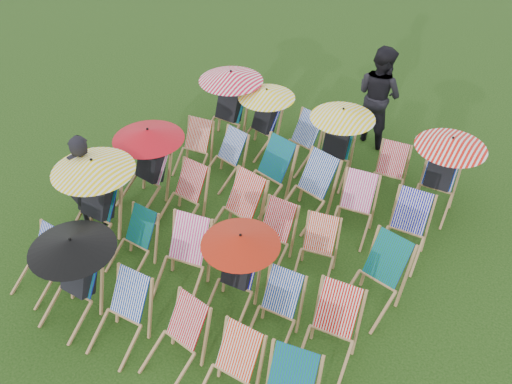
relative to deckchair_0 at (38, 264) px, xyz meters
The scene contains 32 objects.
ground 3.02m from the deckchair_0, 47.06° to the left, with size 100.00×100.00×0.00m, color black.
deckchair_0 is the anchor object (origin of this frame).
deckchair_1 0.86m from the deckchair_0, ahead, with size 1.11×1.15×1.31m.
deckchair_2 1.62m from the deckchair_0, ahead, with size 0.64×0.87×0.91m.
deckchair_3 2.43m from the deckchair_0, ahead, with size 0.68×0.88×0.89m.
deckchair_4 3.25m from the deckchair_0, ahead, with size 0.60×0.84×0.90m.
deckchair_6 1.20m from the deckchair_0, 91.84° to the left, with size 1.22×1.27×1.45m.
deckchair_7 1.30m from the deckchair_0, 51.43° to the left, with size 0.56×0.78×0.83m.
deckchair_8 2.00m from the deckchair_0, 32.26° to the left, with size 0.81×1.01×0.99m.
deckchair_9 2.79m from the deckchair_0, 25.21° to the left, with size 1.04×1.10×1.23m.
deckchair_10 3.39m from the deckchair_0, 17.50° to the left, with size 0.63×0.83×0.86m.
deckchair_11 4.12m from the deckchair_0, 15.13° to the left, with size 0.73×0.94×0.95m.
deckchair_12 2.34m from the deckchair_0, 90.12° to the left, with size 1.15×1.21×1.36m.
deckchair_13 2.38m from the deckchair_0, 70.69° to the left, with size 0.62×0.84×0.88m.
deckchair_14 2.89m from the deckchair_0, 52.84° to the left, with size 0.79×1.00×1.00m.
deckchair_15 3.30m from the deckchair_0, 41.88° to the left, with size 0.58×0.80×0.86m.
deckchair_16 3.91m from the deckchair_0, 36.04° to the left, with size 0.68×0.85×0.82m.
deckchair_17 4.65m from the deckchair_0, 28.11° to the left, with size 0.79×1.00×0.98m.
deckchair_18 3.44m from the deckchair_0, 88.46° to the left, with size 0.67×0.85×0.84m.
deckchair_19 3.53m from the deckchair_0, 77.91° to the left, with size 0.70×0.87×0.85m.
deckchair_20 3.75m from the deckchair_0, 63.96° to the left, with size 0.84×1.04×1.01m.
deckchair_21 4.15m from the deckchair_0, 54.22° to the left, with size 0.84×1.03×1.00m.
deckchair_22 4.70m from the deckchair_0, 46.54° to the left, with size 0.71×0.91×0.91m.
deckchair_23 5.29m from the deckchair_0, 39.41° to the left, with size 0.68×0.91×0.93m.
deckchair_24 4.57m from the deckchair_0, 89.31° to the left, with size 1.19×1.23×1.41m.
deckchair_25 4.71m from the deckchair_0, 80.46° to the left, with size 1.04×1.11×1.23m.
deckchair_26 4.86m from the deckchair_0, 70.66° to the left, with size 0.74×0.92×0.90m.
deckchair_27 5.16m from the deckchair_0, 63.13° to the left, with size 1.11×1.19×1.31m.
deckchair_28 5.67m from the deckchair_0, 54.01° to the left, with size 0.65×0.84×0.84m.
deckchair_29 6.25m from the deckchair_0, 48.47° to the left, with size 1.12×1.19×1.33m.
person_left 1.48m from the deckchair_0, 104.73° to the left, with size 0.61×0.40×1.66m, color black.
person_rear 6.58m from the deckchair_0, 67.94° to the left, with size 0.94×0.73×1.93m, color black.
Camera 1 is at (3.51, -5.27, 6.17)m, focal length 40.00 mm.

